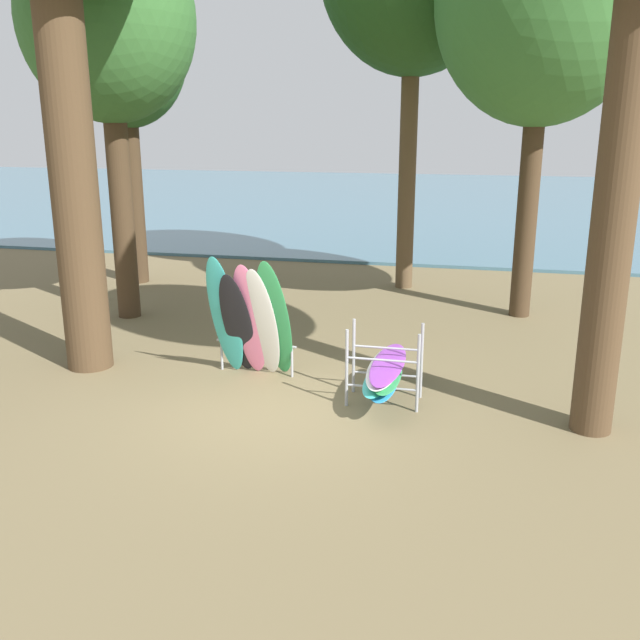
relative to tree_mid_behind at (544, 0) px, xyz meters
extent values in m
plane|color=brown|center=(-3.90, -6.53, -6.67)|extent=(80.00, 80.00, 0.00)
cube|color=#477084|center=(-3.90, 22.92, -6.62)|extent=(80.00, 36.00, 0.10)
cylinder|color=#4C3823|center=(-7.76, -5.32, -3.03)|extent=(0.80, 0.80, 7.28)
cylinder|color=#4C3823|center=(0.75, -6.17, -3.23)|extent=(0.58, 0.58, 6.88)
cylinder|color=#42301E|center=(0.00, 0.00, -4.02)|extent=(0.46, 0.46, 5.31)
cylinder|color=brown|center=(-2.90, 2.23, -3.42)|extent=(0.44, 0.44, 6.51)
cylinder|color=#42301E|center=(-8.68, -2.06, -4.09)|extent=(0.50, 0.50, 5.17)
ellipsoid|color=#33662D|center=(-8.68, -2.06, -0.37)|extent=(3.61, 3.61, 4.15)
cylinder|color=#42301E|center=(-10.12, 1.23, -4.21)|extent=(0.56, 0.56, 4.92)
ellipsoid|color=#285623|center=(-10.12, 1.23, -0.74)|extent=(3.22, 3.22, 3.71)
ellipsoid|color=#38B2AD|center=(-5.13, -5.31, -5.57)|extent=(0.61, 0.85, 2.21)
ellipsoid|color=black|center=(-4.91, -5.31, -5.70)|extent=(0.54, 0.94, 1.95)
ellipsoid|color=pink|center=(-4.69, -5.31, -5.62)|extent=(0.53, 0.83, 2.10)
ellipsoid|color=white|center=(-4.47, -5.31, -5.65)|extent=(0.61, 0.87, 2.04)
ellipsoid|color=#339E56|center=(-4.25, -5.31, -5.58)|extent=(0.59, 0.96, 2.19)
cylinder|color=#9EA0A5|center=(-5.35, -4.96, -6.40)|extent=(0.04, 0.04, 0.55)
cylinder|color=#9EA0A5|center=(-4.03, -5.05, -6.40)|extent=(0.04, 0.04, 0.55)
cylinder|color=#9EA0A5|center=(-4.69, -5.01, -6.12)|extent=(1.49, 0.14, 0.04)
cylinder|color=#9EA0A5|center=(-2.86, -6.10, -6.05)|extent=(0.05, 0.05, 1.25)
cylinder|color=#9EA0A5|center=(-1.76, -6.10, -6.05)|extent=(0.05, 0.05, 1.25)
cylinder|color=#9EA0A5|center=(-2.86, -5.50, -6.05)|extent=(0.05, 0.05, 1.25)
cylinder|color=#9EA0A5|center=(-1.76, -5.50, -6.05)|extent=(0.05, 0.05, 1.25)
cylinder|color=#9EA0A5|center=(-2.31, -6.10, -6.32)|extent=(1.10, 0.04, 0.04)
cylinder|color=#9EA0A5|center=(-2.31, -6.10, -5.87)|extent=(1.10, 0.04, 0.04)
cylinder|color=#9EA0A5|center=(-2.31, -5.50, -6.32)|extent=(1.10, 0.04, 0.04)
cylinder|color=#9EA0A5|center=(-2.31, -5.50, -5.87)|extent=(1.10, 0.04, 0.04)
ellipsoid|color=#2D8ED1|center=(-2.33, -5.80, -6.27)|extent=(0.65, 2.13, 0.06)
ellipsoid|color=#38B2AD|center=(-2.32, -5.80, -6.21)|extent=(0.62, 2.13, 0.06)
ellipsoid|color=#339E56|center=(-2.28, -5.80, -6.15)|extent=(0.66, 2.13, 0.06)
ellipsoid|color=white|center=(-2.32, -5.80, -6.09)|extent=(0.52, 2.10, 0.06)
ellipsoid|color=purple|center=(-2.26, -5.80, -6.03)|extent=(0.51, 2.10, 0.06)
camera|label=1|loc=(-0.96, -16.25, -2.32)|focal=39.68mm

